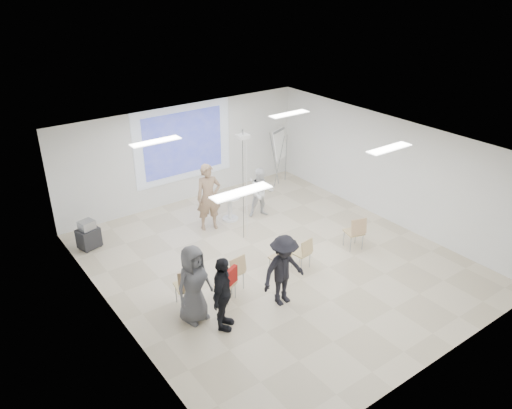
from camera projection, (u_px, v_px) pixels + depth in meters
floor at (275, 263)px, 12.44m from camera, size 8.00×9.00×0.10m
ceiling at (277, 144)px, 11.09m from camera, size 8.00×9.00×0.10m
wall_back at (183, 153)px, 15.08m from camera, size 8.00×0.10×3.00m
wall_left at (111, 261)px, 9.62m from camera, size 0.10×9.00×3.00m
wall_right at (390, 169)px, 13.91m from camera, size 0.10×9.00×3.00m
projection_halo at (183, 143)px, 14.88m from camera, size 3.20×0.01×2.30m
projection_image at (184, 143)px, 14.87m from camera, size 2.60×0.01×1.90m
pedestal_table at (230, 206)px, 14.25m from camera, size 0.73×0.73×0.78m
player_left at (208, 193)px, 13.52m from camera, size 0.89×0.71×2.14m
player_right at (261, 190)px, 14.31m from camera, size 0.96×0.88×1.63m
controller_left at (209, 177)px, 13.65m from camera, size 0.07×0.13×0.04m
controller_right at (251, 180)px, 14.27m from camera, size 0.08×0.13×0.04m
chair_far_left at (187, 284)px, 10.51m from camera, size 0.54×0.57×0.98m
chair_left_mid at (228, 282)px, 10.77m from camera, size 0.50×0.52×0.80m
chair_left_inner at (235, 270)px, 11.10m from camera, size 0.47×0.49×0.91m
chair_center at (282, 256)px, 11.67m from camera, size 0.44×0.46×0.85m
chair_right_inner at (303, 251)px, 11.91m from camera, size 0.44×0.46×0.82m
chair_right_far at (356, 231)px, 12.70m from camera, size 0.54×0.56×0.92m
red_jacket at (231, 276)px, 10.53m from camera, size 0.40×0.24×0.38m
laptop at (232, 270)px, 11.18m from camera, size 0.35×0.27×0.03m
audience_left at (222, 289)px, 9.76m from camera, size 1.24×1.21×1.86m
audience_mid at (284, 266)px, 10.51m from camera, size 1.21×0.68×1.86m
audience_outer at (193, 280)px, 9.99m from camera, size 1.04×0.80×1.92m
flipchart_easel at (280, 145)px, 16.15m from camera, size 0.76×0.61×1.88m
av_cart at (88, 236)px, 12.85m from camera, size 0.61×0.53×0.78m
ceiling_projector at (243, 142)px, 12.39m from camera, size 0.30×0.25×3.00m
fluor_panel_nw at (156, 142)px, 11.52m from camera, size 1.20×0.30×0.02m
fluor_panel_ne at (289, 114)px, 13.64m from camera, size 1.20×0.30×0.02m
fluor_panel_sw at (241, 192)px, 8.98m from camera, size 1.20×0.30×0.02m
fluor_panel_se at (389, 148)px, 11.10m from camera, size 1.20×0.30×0.02m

